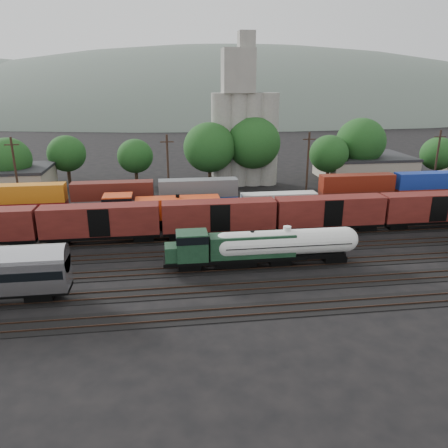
{
  "coord_description": "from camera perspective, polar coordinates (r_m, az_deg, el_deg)",
  "views": [
    {
      "loc": [
        -12.49,
        -50.11,
        20.51
      ],
      "look_at": [
        -5.35,
        2.0,
        3.0
      ],
      "focal_mm": 35.0,
      "sensor_mm": 36.0,
      "label": 1
    }
  ],
  "objects": [
    {
      "name": "tree_band",
      "position": [
        86.67,
        -3.08,
        9.49
      ],
      "size": [
        161.97,
        17.78,
        13.65
      ],
      "color": "black",
      "rests_on": "ground"
    },
    {
      "name": "boxcar_string",
      "position": [
        57.8,
        -8.26,
        0.7
      ],
      "size": [
        122.8,
        2.9,
        4.2
      ],
      "color": "black",
      "rests_on": "ground"
    },
    {
      "name": "orange_locomotive",
      "position": [
        62.69,
        -9.1,
        1.76
      ],
      "size": [
        19.74,
        3.29,
        4.94
      ],
      "color": "black",
      "rests_on": "ground"
    },
    {
      "name": "tracks",
      "position": [
        55.55,
        5.77,
        -3.3
      ],
      "size": [
        180.0,
        33.2,
        0.2
      ],
      "color": "black",
      "rests_on": "ground"
    },
    {
      "name": "tank_car_a",
      "position": [
        50.33,
        8.16,
        -2.57
      ],
      "size": [
        16.95,
        3.04,
        4.44
      ],
      "color": "silver",
      "rests_on": "ground"
    },
    {
      "name": "utility_poles",
      "position": [
        74.57,
        2.01,
        7.34
      ],
      "size": [
        122.2,
        0.36,
        12.0
      ],
      "color": "black",
      "rests_on": "ground"
    },
    {
      "name": "ground",
      "position": [
        55.57,
        5.77,
        -3.35
      ],
      "size": [
        600.0,
        600.0,
        0.0
      ],
      "primitive_type": "plane",
      "color": "black"
    },
    {
      "name": "green_locomotive",
      "position": [
        49.03,
        0.44,
        -3.2
      ],
      "size": [
        16.13,
        2.85,
        4.27
      ],
      "color": "black",
      "rests_on": "ground"
    },
    {
      "name": "industrial_sheds",
      "position": [
        89.3,
        4.76,
        6.75
      ],
      "size": [
        119.38,
        17.26,
        5.1
      ],
      "color": "#9E937F",
      "rests_on": "ground"
    },
    {
      "name": "distant_hills",
      "position": [
        314.93,
        -1.12,
        10.91
      ],
      "size": [
        860.0,
        286.0,
        130.0
      ],
      "color": "#59665B",
      "rests_on": "ground"
    },
    {
      "name": "container_wall",
      "position": [
        68.48,
        2.35,
        3.44
      ],
      "size": [
        160.0,
        2.6,
        5.8
      ],
      "color": "black",
      "rests_on": "ground"
    },
    {
      "name": "grain_silo",
      "position": [
        88.03,
        2.63,
        12.36
      ],
      "size": [
        13.4,
        5.0,
        29.0
      ],
      "color": "gray",
      "rests_on": "ground"
    }
  ]
}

